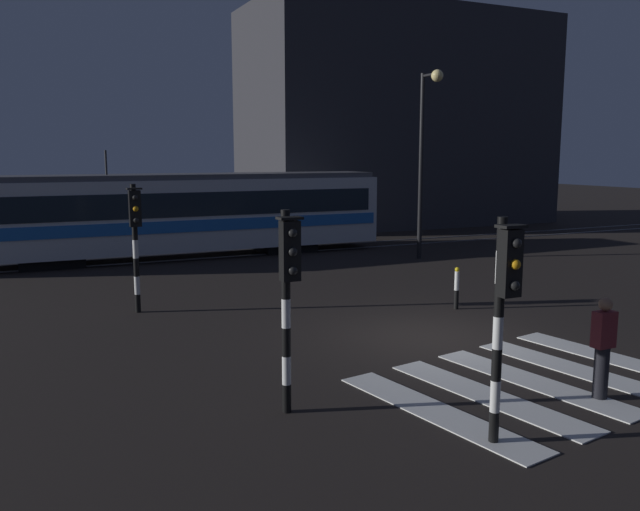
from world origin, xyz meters
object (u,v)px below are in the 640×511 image
traffic_light_corner_near_left (288,282)px  pedestrian_waiting_at_kerb (603,347)px  street_lamp_trackside_right (425,142)px  traffic_light_corner_far_left (135,229)px  bollard_island_edge (457,288)px  traffic_light_kerb_mid_left (504,298)px  tram (175,213)px

traffic_light_corner_near_left → pedestrian_waiting_at_kerb: traffic_light_corner_near_left is taller
traffic_light_corner_near_left → street_lamp_trackside_right: size_ratio=0.45×
traffic_light_corner_near_left → traffic_light_corner_far_left: 7.75m
bollard_island_edge → street_lamp_trackside_right: bearing=62.1°
traffic_light_corner_near_left → street_lamp_trackside_right: bearing=48.6°
traffic_light_corner_far_left → street_lamp_trackside_right: bearing=20.1°
traffic_light_corner_far_left → street_lamp_trackside_right: (11.42, 4.18, 2.31)m
traffic_light_kerb_mid_left → tram: size_ratio=0.19×
traffic_light_corner_near_left → traffic_light_corner_far_left: (-0.97, 7.69, 0.06)m
traffic_light_kerb_mid_left → traffic_light_corner_far_left: 10.43m
traffic_light_kerb_mid_left → tram: tram is taller
pedestrian_waiting_at_kerb → bollard_island_edge: bearing=74.5°
bollard_island_edge → traffic_light_corner_far_left: bearing=157.9°
pedestrian_waiting_at_kerb → bollard_island_edge: 6.43m
traffic_light_corner_far_left → street_lamp_trackside_right: street_lamp_trackside_right is taller
traffic_light_corner_far_left → bollard_island_edge: size_ratio=2.95×
traffic_light_corner_near_left → bollard_island_edge: traffic_light_corner_near_left is taller
pedestrian_waiting_at_kerb → bollard_island_edge: (1.72, 6.19, -0.32)m
traffic_light_corner_near_left → traffic_light_kerb_mid_left: size_ratio=1.00×
traffic_light_kerb_mid_left → tram: (-0.24, 18.54, -0.35)m
tram → bollard_island_edge: tram is taller
street_lamp_trackside_right → pedestrian_waiting_at_kerb: (-5.56, -13.45, -3.59)m
traffic_light_corner_near_left → bollard_island_edge: bearing=34.9°
traffic_light_corner_far_left → pedestrian_waiting_at_kerb: bearing=-57.7°
traffic_light_corner_far_left → street_lamp_trackside_right: 12.38m
traffic_light_corner_far_left → pedestrian_waiting_at_kerb: 11.04m
traffic_light_corner_near_left → pedestrian_waiting_at_kerb: bearing=-17.9°
traffic_light_corner_far_left → tram: 9.10m
traffic_light_kerb_mid_left → bollard_island_edge: traffic_light_kerb_mid_left is taller
traffic_light_corner_far_left → pedestrian_waiting_at_kerb: (5.86, -9.27, -1.28)m
street_lamp_trackside_right → pedestrian_waiting_at_kerb: 14.99m
pedestrian_waiting_at_kerb → traffic_light_corner_near_left: bearing=162.1°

